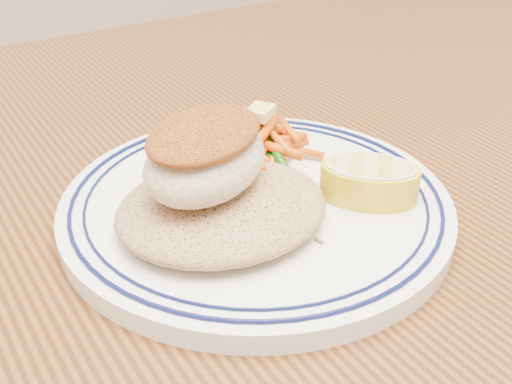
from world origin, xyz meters
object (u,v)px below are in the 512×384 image
object	(u,v)px
lemon_wedge	(369,180)
dining_table	(210,290)
plate	(256,204)
rice_pilaf	(222,204)
vegetable_pile	(258,143)
fish_fillet	(205,155)

from	to	relation	value
lemon_wedge	dining_table	bearing A→B (deg)	133.32
dining_table	plate	world-z (taller)	plate
rice_pilaf	lemon_wedge	size ratio (longest dim) A/B	1.61
plate	vegetable_pile	size ratio (longest dim) A/B	2.74
fish_fillet	vegetable_pile	distance (m)	0.10
rice_pilaf	dining_table	bearing A→B (deg)	72.77
dining_table	lemon_wedge	size ratio (longest dim) A/B	16.48
plate	rice_pilaf	bearing A→B (deg)	-159.08
plate	vegetable_pile	xyz separation A→B (m)	(0.03, 0.05, 0.02)
rice_pilaf	fish_fillet	xyz separation A→B (m)	(-0.00, 0.01, 0.03)
fish_fillet	dining_table	bearing A→B (deg)	64.21
plate	vegetable_pile	distance (m)	0.06
fish_fillet	lemon_wedge	bearing A→B (deg)	-20.71
lemon_wedge	rice_pilaf	bearing A→B (deg)	164.47
dining_table	vegetable_pile	world-z (taller)	vegetable_pile
dining_table	lemon_wedge	world-z (taller)	lemon_wedge
vegetable_pile	plate	bearing A→B (deg)	-123.84
plate	rice_pilaf	size ratio (longest dim) A/B	1.93
vegetable_pile	lemon_wedge	world-z (taller)	vegetable_pile
rice_pilaf	lemon_wedge	bearing A→B (deg)	-15.53
fish_fillet	lemon_wedge	xyz separation A→B (m)	(0.11, -0.04, -0.03)
plate	rice_pilaf	xyz separation A→B (m)	(-0.04, -0.01, 0.02)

